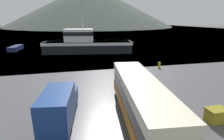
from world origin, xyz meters
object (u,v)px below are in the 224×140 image
(delivery_van, at_px, (59,105))
(fishing_boat, at_px, (86,44))
(storage_bin, at_px, (216,115))
(tour_bus, at_px, (140,99))
(small_boat, at_px, (16,48))

(delivery_van, relative_size, fishing_boat, 0.31)
(delivery_van, relative_size, storage_bin, 4.16)
(tour_bus, bearing_deg, delivery_van, 174.22)
(tour_bus, relative_size, fishing_boat, 0.56)
(tour_bus, distance_m, delivery_van, 5.95)
(delivery_van, height_order, small_boat, delivery_van)
(tour_bus, xyz_separation_m, fishing_boat, (-1.30, 29.37, 0.16))
(delivery_van, distance_m, fishing_boat, 28.44)
(fishing_boat, relative_size, small_boat, 3.29)
(small_boat, bearing_deg, storage_bin, -52.63)
(fishing_boat, height_order, small_boat, fishing_boat)
(small_boat, bearing_deg, tour_bus, -58.14)
(fishing_boat, bearing_deg, delivery_van, 0.07)
(tour_bus, relative_size, delivery_van, 1.84)
(delivery_van, distance_m, storage_bin, 11.66)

